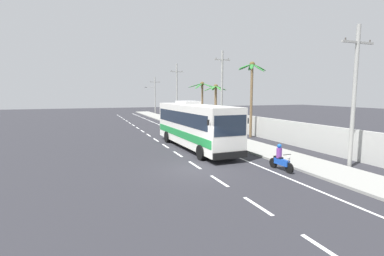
# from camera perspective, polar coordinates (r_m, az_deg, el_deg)

# --- Properties ---
(ground_plane) EXTENTS (160.00, 160.00, 0.00)m
(ground_plane) POSITION_cam_1_polar(r_m,az_deg,el_deg) (17.07, 1.82, -8.34)
(ground_plane) COLOR #28282D
(sidewalk_kerb) EXTENTS (3.20, 90.00, 0.14)m
(sidewalk_kerb) POSITION_cam_1_polar(r_m,az_deg,el_deg) (28.76, 6.70, -1.97)
(sidewalk_kerb) COLOR gray
(sidewalk_kerb) RESTS_ON ground
(lane_markings) EXTENTS (3.83, 71.00, 0.01)m
(lane_markings) POSITION_cam_1_polar(r_m,az_deg,el_deg) (31.06, -4.53, -1.41)
(lane_markings) COLOR white
(lane_markings) RESTS_ON ground
(boundary_wall) EXTENTS (0.24, 60.00, 2.12)m
(boundary_wall) POSITION_cam_1_polar(r_m,az_deg,el_deg) (33.93, 9.31, 1.03)
(boundary_wall) COLOR #B2B2AD
(boundary_wall) RESTS_ON ground
(coach_bus_foreground) EXTENTS (3.23, 11.90, 3.90)m
(coach_bus_foreground) POSITION_cam_1_polar(r_m,az_deg,el_deg) (23.22, 0.46, 0.83)
(coach_bus_foreground) COLOR silver
(coach_bus_foreground) RESTS_ON ground
(motorcycle_beside_bus) EXTENTS (0.56, 1.96, 1.56)m
(motorcycle_beside_bus) POSITION_cam_1_polar(r_m,az_deg,el_deg) (17.49, 17.55, -6.13)
(motorcycle_beside_bus) COLOR black
(motorcycle_beside_bus) RESTS_ON ground
(motorcycle_trailing) EXTENTS (0.56, 1.96, 1.64)m
(motorcycle_trailing) POSITION_cam_1_polar(r_m,az_deg,el_deg) (32.60, -1.92, 0.18)
(motorcycle_trailing) COLOR black
(motorcycle_trailing) RESTS_ON ground
(pedestrian_near_kerb) EXTENTS (0.36, 0.36, 1.77)m
(pedestrian_near_kerb) POSITION_cam_1_polar(r_m,az_deg,el_deg) (33.13, 2.20, 0.98)
(pedestrian_near_kerb) COLOR black
(pedestrian_near_kerb) RESTS_ON sidewalk_kerb
(utility_pole_nearest) EXTENTS (2.47, 0.24, 8.54)m
(utility_pole_nearest) POSITION_cam_1_polar(r_m,az_deg,el_deg) (19.56, 30.10, 6.03)
(utility_pole_nearest) COLOR #9E9E99
(utility_pole_nearest) RESTS_ON ground
(utility_pole_mid) EXTENTS (1.99, 0.24, 9.41)m
(utility_pole_mid) POSITION_cam_1_polar(r_m,az_deg,el_deg) (33.00, 6.09, 7.60)
(utility_pole_mid) COLOR #9E9E99
(utility_pole_mid) RESTS_ON ground
(utility_pole_far) EXTENTS (2.34, 0.24, 9.65)m
(utility_pole_far) POSITION_cam_1_polar(r_m,az_deg,el_deg) (48.82, -3.09, 7.55)
(utility_pole_far) COLOR #9E9E99
(utility_pole_far) RESTS_ON ground
(utility_pole_distant) EXTENTS (3.54, 0.24, 8.36)m
(utility_pole_distant) POSITION_cam_1_polar(r_m,az_deg,el_deg) (65.30, -7.60, 6.86)
(utility_pole_distant) COLOR #9E9E99
(utility_pole_distant) RESTS_ON ground
(palm_nearest) EXTENTS (3.91, 4.01, 6.24)m
(palm_nearest) POSITION_cam_1_polar(r_m,az_deg,el_deg) (40.37, 2.13, 7.07)
(palm_nearest) COLOR brown
(palm_nearest) RESTS_ON ground
(palm_second) EXTENTS (3.09, 3.18, 5.77)m
(palm_second) POSITION_cam_1_polar(r_m,az_deg,el_deg) (36.73, 4.82, 6.12)
(palm_second) COLOR brown
(palm_second) RESTS_ON ground
(palm_third) EXTENTS (3.16, 2.97, 7.76)m
(palm_third) POSITION_cam_1_polar(r_m,az_deg,el_deg) (29.61, 12.02, 8.94)
(palm_third) COLOR brown
(palm_third) RESTS_ON ground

